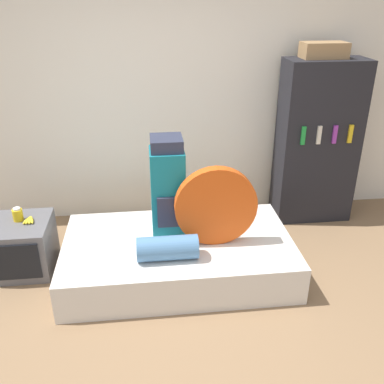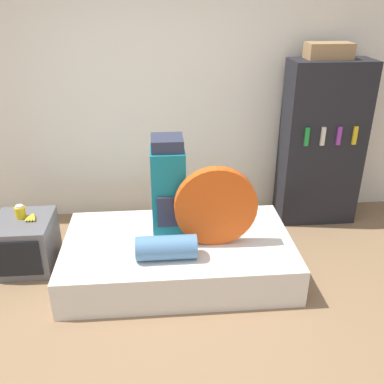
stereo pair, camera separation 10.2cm
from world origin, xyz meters
TOP-DOWN VIEW (x-y plane):
  - ground_plane at (0.00, 0.00)m, footprint 16.00×16.00m
  - wall_back at (0.00, 2.02)m, footprint 8.00×0.05m
  - bed at (0.04, 0.82)m, footprint 1.97×1.13m
  - backpack at (-0.03, 0.99)m, footprint 0.29×0.33m
  - tent_bag at (0.35, 0.75)m, footprint 0.68×0.10m
  - sleeping_roll at (-0.07, 0.55)m, footprint 0.49×0.20m
  - television at (-1.32, 1.04)m, footprint 0.49×0.55m
  - canister at (-1.33, 1.10)m, footprint 0.09×0.09m
  - banana_bunch at (-1.23, 1.06)m, footprint 0.11×0.14m
  - bookshelf at (1.57, 1.71)m, footprint 0.80×0.40m
  - cardboard_box at (1.53, 1.74)m, footprint 0.42×0.23m

SIDE VIEW (x-z plane):
  - ground_plane at x=0.00m, z-range 0.00..0.00m
  - bed at x=0.04m, z-range 0.00..0.33m
  - television at x=-1.32m, z-range 0.00..0.46m
  - sleeping_roll at x=-0.07m, z-range 0.33..0.53m
  - banana_bunch at x=-1.23m, z-range 0.46..0.49m
  - canister at x=-1.33m, z-range 0.46..0.58m
  - tent_bag at x=0.35m, z-range 0.33..1.02m
  - backpack at x=-0.03m, z-range 0.32..1.18m
  - bookshelf at x=1.57m, z-range 0.00..1.69m
  - wall_back at x=0.00m, z-range 0.00..2.60m
  - cardboard_box at x=1.53m, z-range 1.69..1.84m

